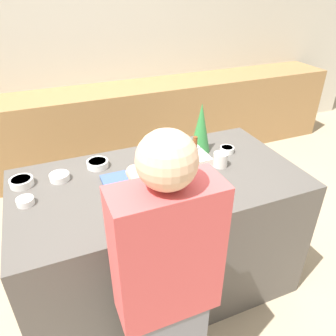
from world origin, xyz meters
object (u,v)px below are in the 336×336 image
object	(u,v)px
candy_bowl_behind_tray	(160,148)
candy_bowl_far_right	(21,182)
baking_tray	(189,189)
candy_bowl_beside_tree	(156,160)
candy_bowl_near_tray_left	(25,201)
cookbook	(116,181)
candy_bowl_center_rear	(59,177)
candy_bowl_far_left	(227,149)
candy_bowl_front_corner	(98,164)
person	(167,296)
mug	(220,160)
decorative_tree	(201,128)
gingerbread_house	(189,171)

from	to	relation	value
candy_bowl_behind_tray	candy_bowl_far_right	world-z (taller)	candy_bowl_far_right
baking_tray	candy_bowl_beside_tree	bearing A→B (deg)	100.32
candy_bowl_near_tray_left	candy_bowl_beside_tree	size ratio (longest dim) A/B	0.95
cookbook	candy_bowl_center_rear	bearing A→B (deg)	152.61
candy_bowl_far_left	candy_bowl_beside_tree	bearing A→B (deg)	174.23
candy_bowl_front_corner	person	world-z (taller)	person
candy_bowl_far_right	candy_bowl_center_rear	xyz separation A→B (m)	(0.21, -0.02, -0.00)
candy_bowl_near_tray_left	mug	size ratio (longest dim) A/B	1.01
candy_bowl_front_corner	mug	size ratio (longest dim) A/B	1.49
decorative_tree	candy_bowl_center_rear	xyz separation A→B (m)	(-0.96, -0.01, -0.15)
candy_bowl_far_left	candy_bowl_beside_tree	size ratio (longest dim) A/B	0.99
candy_bowl_far_right	mug	xyz separation A→B (m)	(1.20, -0.25, 0.02)
baking_tray	candy_bowl_center_rear	size ratio (longest dim) A/B	3.13
candy_bowl_far_left	candy_bowl_behind_tray	distance (m)	0.47
decorative_tree	candy_bowl_front_corner	bearing A→B (deg)	175.65
person	candy_bowl_beside_tree	bearing A→B (deg)	71.99
candy_bowl_center_rear	mug	world-z (taller)	mug
mug	candy_bowl_far_left	bearing A→B (deg)	46.18
decorative_tree	candy_bowl_far_left	world-z (taller)	decorative_tree
decorative_tree	person	bearing A→B (deg)	-123.93
candy_bowl_front_corner	mug	bearing A→B (deg)	-21.63
candy_bowl_front_corner	candy_bowl_beside_tree	size ratio (longest dim) A/B	1.39
candy_bowl_front_corner	candy_bowl_center_rear	world-z (taller)	candy_bowl_front_corner
candy_bowl_front_corner	candy_bowl_far_right	xyz separation A→B (m)	(-0.46, -0.04, 0.00)
candy_bowl_near_tray_left	baking_tray	bearing A→B (deg)	-13.47
candy_bowl_behind_tray	gingerbread_house	bearing A→B (deg)	-92.81
baking_tray	decorative_tree	xyz separation A→B (m)	(0.28, 0.41, 0.17)
cookbook	candy_bowl_far_right	bearing A→B (deg)	160.70
candy_bowl_beside_tree	gingerbread_house	bearing A→B (deg)	-79.62
decorative_tree	candy_bowl_beside_tree	bearing A→B (deg)	-173.66
candy_bowl_behind_tray	candy_bowl_front_corner	xyz separation A→B (m)	(-0.46, -0.06, 0.00)
decorative_tree	candy_bowl_far_left	xyz separation A→B (m)	(0.17, -0.09, -0.15)
candy_bowl_near_tray_left	candy_bowl_behind_tray	world-z (taller)	candy_bowl_behind_tray
cookbook	gingerbread_house	bearing A→B (deg)	-32.07
candy_bowl_far_right	person	size ratio (longest dim) A/B	0.09
decorative_tree	candy_bowl_beside_tree	size ratio (longest dim) A/B	3.54
candy_bowl_far_right	candy_bowl_center_rear	bearing A→B (deg)	-6.07
gingerbread_house	candy_bowl_beside_tree	world-z (taller)	gingerbread_house
candy_bowl_center_rear	mug	bearing A→B (deg)	-12.98
person	candy_bowl_front_corner	bearing A→B (deg)	93.76
candy_bowl_behind_tray	cookbook	world-z (taller)	candy_bowl_behind_tray
candy_bowl_behind_tray	candy_bowl_center_rear	xyz separation A→B (m)	(-0.71, -0.12, 0.00)
candy_bowl_center_rear	person	bearing A→B (deg)	-71.76
cookbook	candy_bowl_near_tray_left	bearing A→B (deg)	-177.69
candy_bowl_front_corner	candy_bowl_far_left	bearing A→B (deg)	-9.33
gingerbread_house	candy_bowl_near_tray_left	size ratio (longest dim) A/B	3.28
candy_bowl_center_rear	candy_bowl_beside_tree	distance (m)	0.62
candy_bowl_center_rear	candy_bowl_near_tray_left	bearing A→B (deg)	-137.93
candy_bowl_behind_tray	candy_bowl_beside_tree	xyz separation A→B (m)	(-0.09, -0.15, 0.00)
candy_bowl_far_left	candy_bowl_far_right	bearing A→B (deg)	175.67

